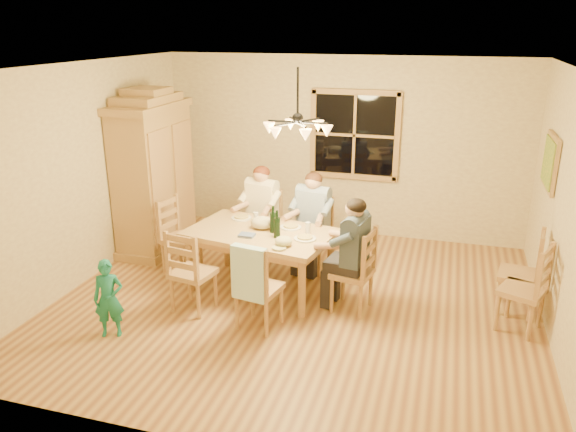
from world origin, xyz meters
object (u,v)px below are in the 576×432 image
(chair_far_left, at_px, (262,239))
(chair_spare_front, at_px, (520,303))
(dining_table, at_px, (260,239))
(adult_plaid_man, at_px, (313,210))
(chair_near_left, at_px, (194,285))
(chair_far_right, at_px, (312,248))
(adult_slate_man, at_px, (354,241))
(armoire, at_px, (154,177))
(child, at_px, (109,299))
(adult_woman, at_px, (261,202))
(wine_bottle_b, at_px, (277,224))
(chair_end_right, at_px, (352,285))
(chandelier, at_px, (298,127))
(wine_bottle_a, at_px, (273,219))
(chair_spare_back, at_px, (517,287))
(chair_near_right, at_px, (259,301))
(chair_end_left, at_px, (182,249))

(chair_far_left, distance_m, chair_spare_front, 3.40)
(dining_table, height_order, adult_plaid_man, adult_plaid_man)
(chair_near_left, bearing_deg, chair_far_right, 64.80)
(chair_far_left, xyz_separation_m, adult_slate_man, (1.45, -1.08, 0.54))
(armoire, xyz_separation_m, adult_plaid_man, (2.37, -0.17, -0.22))
(dining_table, relative_size, child, 2.20)
(adult_woman, bearing_deg, adult_plaid_man, -180.00)
(dining_table, distance_m, wine_bottle_b, 0.40)
(chair_end_right, bearing_deg, chair_near_left, 116.57)
(dining_table, relative_size, chair_spare_front, 1.88)
(adult_woman, distance_m, chair_spare_front, 3.45)
(chandelier, height_order, chair_far_left, chandelier)
(chandelier, distance_m, chair_spare_front, 3.03)
(adult_slate_man, relative_size, wine_bottle_a, 2.65)
(armoire, distance_m, adult_woman, 1.64)
(adult_woman, xyz_separation_m, adult_slate_man, (1.45, -1.08, 0.00))
(dining_table, relative_size, adult_woman, 2.13)
(chair_near_left, distance_m, adult_slate_man, 1.88)
(adult_plaid_man, bearing_deg, adult_woman, 0.00)
(chair_far_right, relative_size, chair_spare_back, 1.00)
(chair_end_right, bearing_deg, chair_far_right, 46.64)
(chair_far_right, relative_size, chair_near_right, 1.00)
(chair_far_left, bearing_deg, chair_end_left, 46.74)
(chair_far_left, distance_m, wine_bottle_a, 1.15)
(dining_table, distance_m, adult_woman, 0.93)
(chair_far_left, relative_size, wine_bottle_b, 3.00)
(adult_slate_man, height_order, chair_spare_back, adult_slate_man)
(adult_woman, relative_size, child, 1.03)
(wine_bottle_b, bearing_deg, chair_end_left, 166.25)
(chandelier, bearing_deg, chair_near_left, -154.90)
(wine_bottle_b, relative_size, chair_spare_back, 0.33)
(chair_spare_front, distance_m, chair_spare_back, 0.42)
(adult_slate_man, bearing_deg, chair_far_right, 46.64)
(armoire, height_order, chair_spare_front, armoire)
(wine_bottle_b, bearing_deg, adult_slate_man, -3.99)
(chandelier, relative_size, wine_bottle_a, 2.33)
(dining_table, distance_m, chair_end_right, 1.24)
(chair_far_right, height_order, chair_near_left, same)
(chair_far_right, height_order, adult_slate_man, adult_slate_man)
(adult_woman, bearing_deg, wine_bottle_a, 127.16)
(armoire, distance_m, wine_bottle_b, 2.40)
(chandelier, xyz_separation_m, adult_plaid_man, (-0.05, 0.95, -1.24))
(chair_end_right, distance_m, adult_plaid_man, 1.29)
(adult_slate_man, bearing_deg, adult_woman, 63.43)
(chair_far_left, xyz_separation_m, chair_near_left, (-0.28, -1.59, 0.00))
(child, bearing_deg, chair_near_right, 1.32)
(child, bearing_deg, dining_table, 30.22)
(armoire, relative_size, chair_end_right, 2.32)
(chair_end_left, height_order, wine_bottle_b, wine_bottle_b)
(wine_bottle_b, distance_m, child, 2.01)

